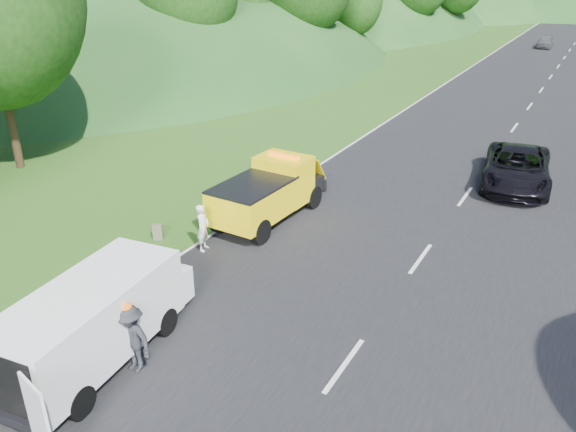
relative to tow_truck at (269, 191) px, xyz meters
The scene contains 12 objects.
ground 5.27m from the tow_truck, 56.61° to the right, with size 320.00×320.00×0.00m, color #38661E.
road_surface 36.19m from the tow_truck, 80.71° to the left, with size 14.00×200.00×0.02m, color black.
tree_line_left 58.00m from the tow_truck, 106.18° to the left, with size 14.00×140.00×14.00m, color #2A5519, non-canonical shape.
tow_truck is the anchor object (origin of this frame).
white_van 8.97m from the tow_truck, 85.74° to the right, with size 3.20×6.09×2.08m.
woman 3.43m from the tow_truck, 100.89° to the right, with size 0.58×0.43×1.60m, color silver.
child 5.73m from the tow_truck, 84.47° to the right, with size 0.44×0.34×0.90m, color tan.
worker 9.03m from the tow_truck, 79.53° to the right, with size 1.12×0.64×1.73m, color black.
suitcase 4.22m from the tow_truck, 126.60° to the right, with size 0.34×0.19×0.55m, color #54533F.
spare_tire 11.09m from the tow_truck, 84.64° to the right, with size 0.71×0.71×0.20m, color black.
passing_suv 10.93m from the tow_truck, 47.43° to the left, with size 2.63×5.69×1.58m, color black.
dist_car_a 54.31m from the tow_truck, 86.62° to the left, with size 1.52×3.79×1.29m, color #444348.
Camera 1 is at (7.03, -11.90, 8.69)m, focal length 35.00 mm.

